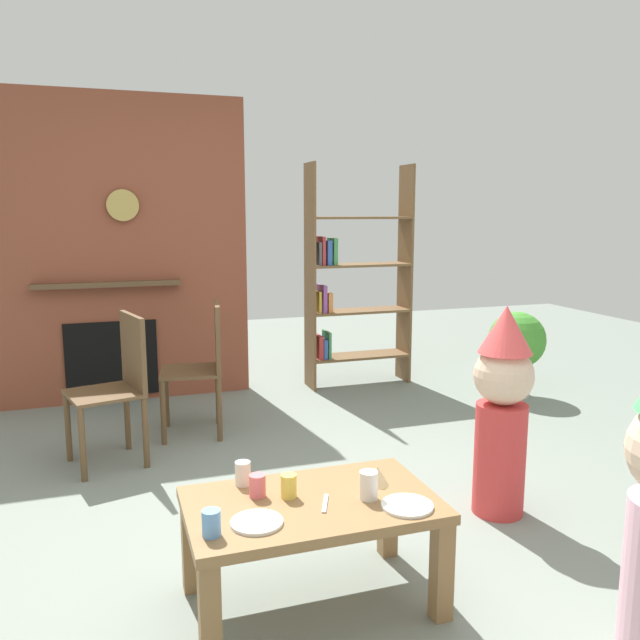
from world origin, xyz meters
The scene contains 17 objects.
ground_plane centered at (0.00, 0.00, 0.00)m, with size 12.00×12.00×0.00m, color gray.
brick_fireplace_feature centered at (-0.89, 2.60, 1.19)m, with size 2.20×0.28×2.40m.
bookshelf centered at (1.10, 2.40, 0.88)m, with size 0.90×0.28×1.90m.
coffee_table centered at (-0.20, -0.54, 0.35)m, with size 0.95×0.57×0.43m.
paper_cup_near_left centered at (0.01, -0.60, 0.48)m, with size 0.07×0.07×0.11m, color silver.
paper_cup_near_right centered at (-0.60, -0.69, 0.47)m, with size 0.06×0.06×0.09m, color #669EE0.
paper_cup_center centered at (-0.27, -0.49, 0.47)m, with size 0.06×0.06×0.09m, color #F2CC4C.
paper_cup_far_left centered at (-0.42, -0.32, 0.48)m, with size 0.06×0.06×0.10m, color silver.
paper_cup_far_right centered at (-0.39, -0.45, 0.47)m, with size 0.06×0.06×0.09m, color #E5666B.
paper_plate_front centered at (-0.44, -0.66, 0.43)m, with size 0.19×0.19×0.01m, color white.
paper_plate_rear centered at (0.12, -0.71, 0.43)m, with size 0.19×0.19×0.01m, color white.
birthday_cake_slice centered at (0.09, -0.49, 0.47)m, with size 0.10×0.10×0.08m, color #EAC68C.
table_fork centered at (-0.16, -0.59, 0.43)m, with size 0.15×0.02×0.01m, color silver.
child_in_pink centered at (0.93, -0.11, 0.56)m, with size 0.29×0.29×1.06m.
dining_chair_left centered at (-0.85, 1.20, 0.51)m, with size 0.49×0.49×0.90m.
dining_chair_middle centered at (-0.29, 1.54, 0.51)m, with size 0.45×0.45×0.90m.
potted_plant_tall centered at (2.26, 1.64, 0.42)m, with size 0.46×0.46×0.70m.
Camera 1 is at (-0.89, -2.71, 1.51)m, focal length 35.97 mm.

